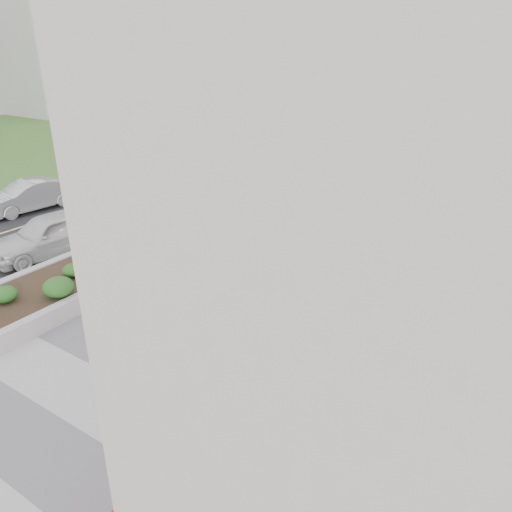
# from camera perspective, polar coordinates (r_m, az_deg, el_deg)

# --- Properties ---
(ground) EXTENTS (160.00, 160.00, 0.00)m
(ground) POSITION_cam_1_polar(r_m,az_deg,el_deg) (11.52, -16.34, -17.28)
(ground) COLOR gray
(ground) RESTS_ON ground
(walkway) EXTENTS (8.00, 36.00, 0.01)m
(walkway) POSITION_cam_1_polar(r_m,az_deg,el_deg) (13.13, -6.36, -10.54)
(walkway) COLOR #A8A8AD
(walkway) RESTS_ON ground
(planter) EXTENTS (3.00, 18.00, 0.90)m
(planter) POSITION_cam_1_polar(r_m,az_deg,el_deg) (18.89, -11.56, 1.72)
(planter) COLOR #9E9EA0
(planter) RESTS_ON ground
(street) EXTENTS (10.00, 40.00, 0.00)m
(street) POSITION_cam_1_polar(r_m,az_deg,el_deg) (23.86, -22.71, 3.97)
(street) COLOR black
(street) RESTS_ON ground
(traffic_signal_near) EXTENTS (0.33, 0.28, 4.20)m
(traffic_signal_near) POSITION_cam_1_polar(r_m,az_deg,el_deg) (27.23, 1.32, 14.12)
(traffic_signal_near) COLOR black
(traffic_signal_near) RESTS_ON ground
(traffic_signal_far) EXTENTS (0.33, 0.28, 4.20)m
(traffic_signal_far) POSITION_cam_1_polar(r_m,az_deg,el_deg) (32.69, -13.42, 15.16)
(traffic_signal_far) COLOR black
(traffic_signal_far) RESTS_ON ground
(distant_bldg_north_l) EXTENTS (16.00, 12.00, 20.00)m
(distant_bldg_north_l) POSITION_cam_1_polar(r_m,az_deg,el_deg) (61.42, 24.61, 24.45)
(distant_bldg_north_l) COLOR #ADAAA3
(distant_bldg_north_l) RESTS_ON ground
(manhole_cover) EXTENTS (0.44, 0.44, 0.01)m
(manhole_cover) POSITION_cam_1_polar(r_m,az_deg,el_deg) (12.87, -4.61, -11.28)
(manhole_cover) COLOR #595654
(manhole_cover) RESTS_ON ground
(skateboarder) EXTENTS (0.58, 0.72, 1.54)m
(skateboarder) POSITION_cam_1_polar(r_m,az_deg,el_deg) (18.35, 9.42, 2.44)
(skateboarder) COLOR beige
(skateboarder) RESTS_ON ground
(car_white) EXTENTS (2.54, 4.72, 1.53)m
(car_white) POSITION_cam_1_polar(r_m,az_deg,el_deg) (19.70, -22.41, 2.36)
(car_white) COLOR silver
(car_white) RESTS_ON ground
(car_silver) EXTENTS (1.94, 4.33, 1.38)m
(car_silver) POSITION_cam_1_polar(r_m,az_deg,el_deg) (25.15, -24.53, 6.28)
(car_silver) COLOR #BABCC3
(car_silver) RESTS_ON ground
(car_dark) EXTENTS (3.35, 5.01, 1.35)m
(car_dark) POSITION_cam_1_polar(r_m,az_deg,el_deg) (31.13, -4.23, 11.40)
(car_dark) COLOR black
(car_dark) RESTS_ON ground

